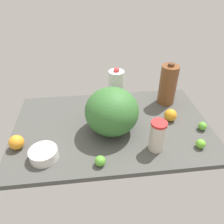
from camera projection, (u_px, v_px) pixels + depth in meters
countertop at (112, 127)px, 136.05cm from camera, size 120.00×76.00×3.00cm
milk_jug at (116, 86)px, 151.50cm from camera, size 10.66×10.66×24.72cm
tumbler_cup at (157, 136)px, 113.70cm from camera, size 8.41×8.41×17.90cm
mixing_bowl at (44, 154)px, 111.69cm from camera, size 14.58×14.58×5.54cm
watermelon at (112, 111)px, 123.68cm from camera, size 30.80×30.80×27.13cm
chocolate_milk_jug at (168, 85)px, 148.42cm from camera, size 11.77×11.77×29.47cm
orange_loose at (16, 142)px, 116.98cm from camera, size 7.98×7.98×7.98cm
lime_by_jug at (201, 144)px, 118.09cm from camera, size 5.13×5.13×5.13cm
lime_beside_bowl at (202, 126)px, 130.37cm from camera, size 5.12×5.12×5.12cm
lime_far_back at (100, 161)px, 108.02cm from camera, size 5.46×5.46×5.46cm
orange_near_front at (170, 115)px, 137.12cm from camera, size 7.78×7.78×7.78cm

